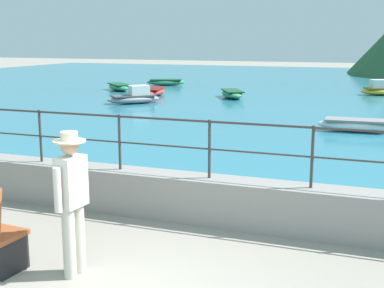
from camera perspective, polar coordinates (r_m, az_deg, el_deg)
The scene contains 11 objects.
promenade_wall at distance 8.12m, azimuth 1.88°, elevation -6.09°, with size 20.00×0.56×0.70m, color gray.
railing at distance 7.88m, azimuth 1.92°, elevation 0.61°, with size 18.44×0.04×0.90m.
lake_water at distance 30.20m, azimuth 15.93°, elevation 5.75°, with size 64.00×44.32×0.06m, color teal.
person_walking at distance 6.30m, azimuth -12.96°, elevation -5.61°, with size 0.38×0.57×1.75m.
boat_0 at distance 27.48m, azimuth 20.12°, elevation 5.59°, with size 2.47×1.73×0.76m.
boat_1 at distance 28.45m, azimuth -7.97°, elevation 6.20°, with size 2.27×2.26×0.36m.
boat_2 at distance 16.44m, azimuth 17.52°, elevation 2.02°, with size 2.33×0.99×0.36m.
boat_3 at distance 22.62m, azimuth -6.28°, elevation 5.10°, with size 2.27×2.25×0.76m.
boat_4 at distance 31.31m, azimuth -2.86°, elevation 6.77°, with size 2.47×1.57×0.36m.
boat_5 at distance 24.69m, azimuth 4.42°, elevation 5.50°, with size 1.86×2.46×0.36m.
boat_7 at distance 25.67m, azimuth -4.16°, elevation 5.73°, with size 1.28×2.42×0.36m.
Camera 1 is at (2.48, -4.13, 2.79)m, focal length 48.92 mm.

